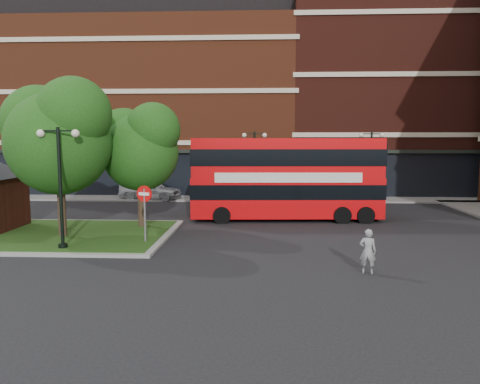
# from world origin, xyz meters

# --- Properties ---
(ground) EXTENTS (120.00, 120.00, 0.00)m
(ground) POSITION_xyz_m (0.00, 0.00, 0.00)
(ground) COLOR black
(ground) RESTS_ON ground
(pavement_far) EXTENTS (44.00, 3.00, 0.12)m
(pavement_far) POSITION_xyz_m (0.00, 16.50, 0.06)
(pavement_far) COLOR slate
(pavement_far) RESTS_ON ground
(terrace_far_left) EXTENTS (26.00, 12.00, 14.00)m
(terrace_far_left) POSITION_xyz_m (-8.00, 24.00, 7.00)
(terrace_far_left) COLOR brown
(terrace_far_left) RESTS_ON ground
(terrace_far_right) EXTENTS (18.00, 12.00, 16.00)m
(terrace_far_right) POSITION_xyz_m (14.00, 24.00, 8.00)
(terrace_far_right) COLOR #471911
(terrace_far_right) RESTS_ON ground
(traffic_island) EXTENTS (12.60, 7.60, 0.15)m
(traffic_island) POSITION_xyz_m (-8.00, 3.00, 0.07)
(traffic_island) COLOR gray
(traffic_island) RESTS_ON ground
(tree_island_west) EXTENTS (5.40, 4.71, 7.21)m
(tree_island_west) POSITION_xyz_m (-6.60, 2.58, 4.79)
(tree_island_west) COLOR #2D2116
(tree_island_west) RESTS_ON ground
(tree_island_east) EXTENTS (4.46, 3.90, 6.29)m
(tree_island_east) POSITION_xyz_m (-3.58, 5.06, 4.24)
(tree_island_east) COLOR #2D2116
(tree_island_east) RESTS_ON ground
(lamp_island) EXTENTS (1.72, 0.36, 5.00)m
(lamp_island) POSITION_xyz_m (-5.50, 0.20, 2.83)
(lamp_island) COLOR black
(lamp_island) RESTS_ON ground
(lamp_far_left) EXTENTS (1.72, 0.36, 5.00)m
(lamp_far_left) POSITION_xyz_m (2.00, 14.50, 2.83)
(lamp_far_left) COLOR black
(lamp_far_left) RESTS_ON ground
(lamp_far_right) EXTENTS (1.72, 0.36, 5.00)m
(lamp_far_right) POSITION_xyz_m (10.00, 14.50, 2.83)
(lamp_far_right) COLOR black
(lamp_far_right) RESTS_ON ground
(bus) EXTENTS (10.58, 2.96, 3.99)m
(bus) POSITION_xyz_m (3.89, 8.02, 2.62)
(bus) COLOR red
(bus) RESTS_ON ground
(woman) EXTENTS (0.64, 0.50, 1.53)m
(woman) POSITION_xyz_m (6.15, -2.37, 0.77)
(woman) COLOR gray
(woman) RESTS_ON ground
(car_silver) EXTENTS (4.76, 2.42, 1.55)m
(car_silver) POSITION_xyz_m (-5.72, 16.00, 0.78)
(car_silver) COLOR #B8BABF
(car_silver) RESTS_ON ground
(car_white) EXTENTS (4.75, 1.67, 1.56)m
(car_white) POSITION_xyz_m (5.27, 14.50, 0.78)
(car_white) COLOR silver
(car_white) RESTS_ON ground
(no_entry_sign) EXTENTS (0.69, 0.26, 2.56)m
(no_entry_sign) POSITION_xyz_m (-2.44, 1.50, 1.82)
(no_entry_sign) COLOR slate
(no_entry_sign) RESTS_ON ground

